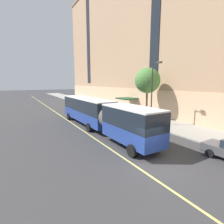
% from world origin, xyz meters
% --- Properties ---
extents(ground_plane, '(260.00, 260.00, 0.00)m').
position_xyz_m(ground_plane, '(0.00, 0.00, 0.00)').
color(ground_plane, '#38383A').
extents(sidewalk, '(5.58, 160.00, 0.15)m').
position_xyz_m(sidewalk, '(9.61, 3.00, 0.07)').
color(sidewalk, '#9E9B93').
rests_on(sidewalk, ground).
extents(city_bus, '(3.21, 18.85, 3.58)m').
position_xyz_m(city_bus, '(0.54, 9.93, 2.08)').
color(city_bus, navy).
rests_on(city_bus, ground).
extents(parked_car_green_1, '(2.00, 4.67, 1.56)m').
position_xyz_m(parked_car_green_1, '(5.49, 27.07, 0.78)').
color(parked_car_green_1, '#23603D').
rests_on(parked_car_green_1, ground).
extents(parked_car_black_3, '(2.08, 4.48, 1.56)m').
position_xyz_m(parked_car_black_3, '(5.70, 7.97, 0.78)').
color(parked_car_black_3, black).
rests_on(parked_car_black_3, ground).
extents(street_tree_far_uptown, '(3.78, 3.78, 7.63)m').
position_xyz_m(street_tree_far_uptown, '(9.62, 12.01, 5.87)').
color(street_tree_far_uptown, brown).
rests_on(street_tree_far_uptown, sidewalk).
extents(street_lamp, '(0.36, 1.48, 7.97)m').
position_xyz_m(street_lamp, '(7.43, 8.38, 4.94)').
color(street_lamp, '#2D2D30').
rests_on(street_lamp, sidewalk).
extents(lane_centerline, '(0.16, 140.00, 0.01)m').
position_xyz_m(lane_centerline, '(-1.16, 3.00, 0.00)').
color(lane_centerline, '#E0D66B').
rests_on(lane_centerline, ground).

